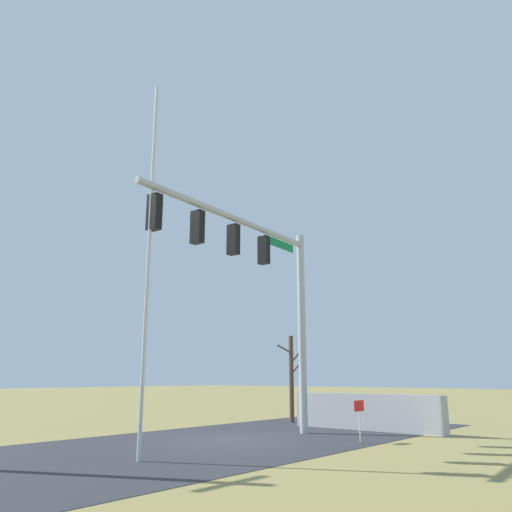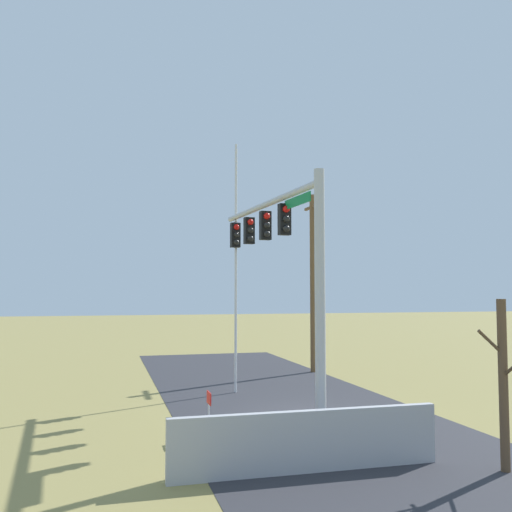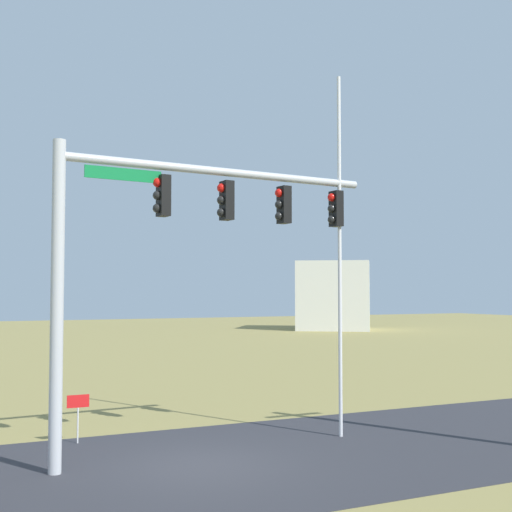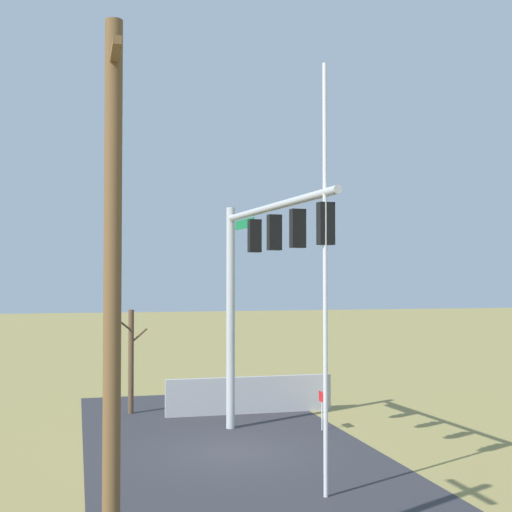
% 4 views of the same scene
% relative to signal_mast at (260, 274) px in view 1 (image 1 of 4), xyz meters
% --- Properties ---
extents(ground_plane, '(160.00, 160.00, 0.00)m').
position_rel_signal_mast_xyz_m(ground_plane, '(-0.42, 0.83, -5.20)').
color(ground_plane, olive).
extents(road_surface, '(28.00, 8.00, 0.01)m').
position_rel_signal_mast_xyz_m(road_surface, '(-4.42, 0.83, -5.20)').
color(road_surface, '#2D2D33').
rests_on(road_surface, ground_plane).
extents(sidewalk_corner, '(6.00, 6.00, 0.01)m').
position_rel_signal_mast_xyz_m(sidewalk_corner, '(3.62, 0.21, -5.20)').
color(sidewalk_corner, '#B7B5AD').
rests_on(sidewalk_corner, ground_plane).
extents(retaining_fence, '(0.20, 6.04, 1.31)m').
position_rel_signal_mast_xyz_m(retaining_fence, '(4.87, -0.98, -4.55)').
color(retaining_fence, '#A8A8AD').
rests_on(retaining_fence, ground_plane).
extents(signal_mast, '(8.17, 0.92, 7.12)m').
position_rel_signal_mast_xyz_m(signal_mast, '(0.00, 0.00, 0.00)').
color(signal_mast, '#B2B5BA').
rests_on(signal_mast, ground_plane).
extents(flagpole, '(0.10, 0.10, 9.68)m').
position_rel_signal_mast_xyz_m(flagpole, '(-4.84, -0.34, -0.36)').
color(flagpole, silver).
rests_on(flagpole, ground_plane).
extents(bare_tree, '(1.27, 1.02, 3.70)m').
position_rel_signal_mast_xyz_m(bare_tree, '(5.92, 3.13, -3.29)').
color(bare_tree, brown).
rests_on(bare_tree, ground_plane).
extents(open_sign, '(0.56, 0.04, 1.22)m').
position_rel_signal_mast_xyz_m(open_sign, '(1.60, -2.54, -4.30)').
color(open_sign, silver).
rests_on(open_sign, ground_plane).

